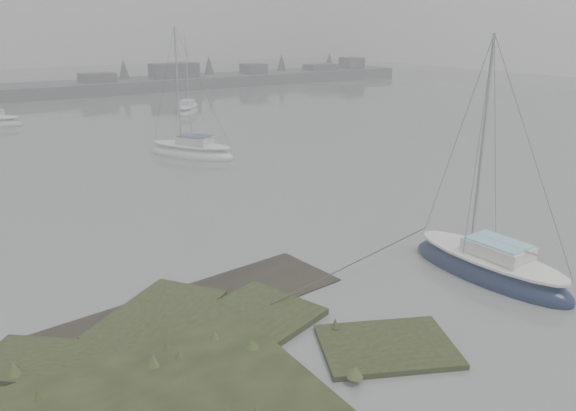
# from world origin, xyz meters

# --- Properties ---
(ground) EXTENTS (160.00, 160.00, 0.00)m
(ground) POSITION_xyz_m (0.00, 30.00, 0.00)
(ground) COLOR slate
(ground) RESTS_ON ground
(far_shoreline) EXTENTS (60.00, 8.00, 4.15)m
(far_shoreline) POSITION_xyz_m (26.84, 61.90, 0.85)
(far_shoreline) COLOR #4C4F51
(far_shoreline) RESTS_ON ground
(sailboat_main) EXTENTS (2.26, 6.20, 8.65)m
(sailboat_main) POSITION_xyz_m (6.61, 0.99, 0.27)
(sailboat_main) COLOR #0D1834
(sailboat_main) RESTS_ON ground
(sailboat_white) EXTENTS (5.06, 6.35, 8.78)m
(sailboat_white) POSITION_xyz_m (5.62, 23.51, 0.27)
(sailboat_white) COLOR silver
(sailboat_white) RESTS_ON ground
(sailboat_far_b) EXTENTS (4.58, 5.67, 7.87)m
(sailboat_far_b) POSITION_xyz_m (13.05, 41.08, 0.24)
(sailboat_far_b) COLOR #AEB3B9
(sailboat_far_b) RESTS_ON ground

